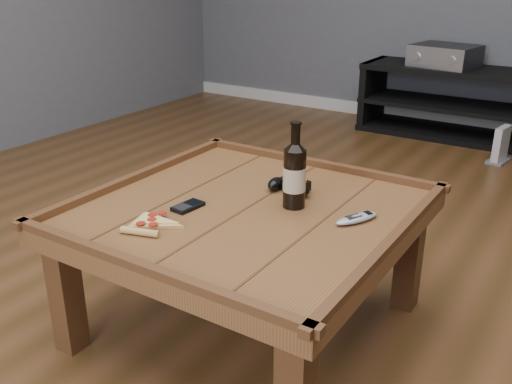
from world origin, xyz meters
The scene contains 11 objects.
ground centered at (0.00, 0.00, 0.00)m, with size 6.00×6.00×0.00m, color #472E14.
baseboard centered at (0.00, 2.99, 0.05)m, with size 5.00×0.02×0.10m, color silver.
coffee_table centered at (0.00, 0.00, 0.39)m, with size 1.03×1.03×0.48m.
media_console centered at (0.00, 2.75, 0.25)m, with size 1.40×0.45×0.50m.
beer_bottle centered at (0.12, 0.09, 0.56)m, with size 0.07×0.07×0.28m.
game_controller centered at (0.05, 0.19, 0.47)m, with size 0.18×0.14×0.05m.
pizza_slice centered at (-0.17, -0.27, 0.46)m, with size 0.19×0.24×0.02m.
smartphone centered at (-0.16, -0.11, 0.46)m, with size 0.07×0.11×0.01m.
remote_control centered at (0.34, 0.09, 0.46)m, with size 0.11×0.16×0.02m.
av_receiver centered at (-0.15, 2.74, 0.57)m, with size 0.47×0.42×0.15m.
game_console centered at (0.37, 2.33, 0.11)m, with size 0.13×0.20×0.23m.
Camera 1 is at (0.94, -1.41, 1.19)m, focal length 40.00 mm.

